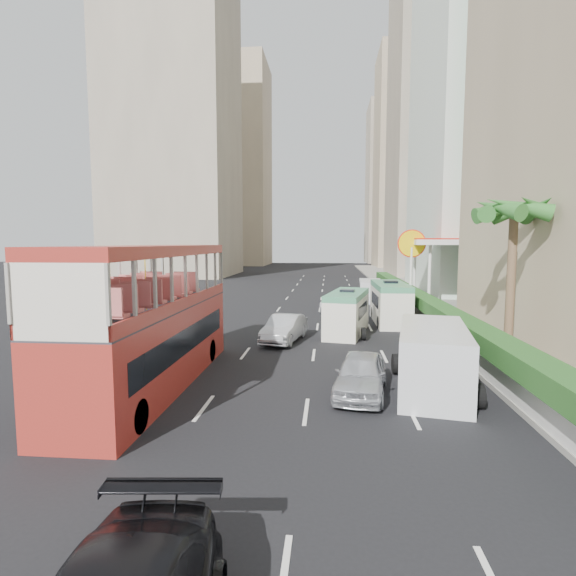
# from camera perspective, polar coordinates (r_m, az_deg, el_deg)

# --- Properties ---
(ground_plane) EXTENTS (200.00, 200.00, 0.00)m
(ground_plane) POSITION_cam_1_polar(r_m,az_deg,el_deg) (16.16, 4.13, -12.86)
(ground_plane) COLOR black
(ground_plane) RESTS_ON ground
(double_decker_bus) EXTENTS (2.50, 11.00, 5.06)m
(double_decker_bus) POSITION_cam_1_polar(r_m,az_deg,el_deg) (16.75, -16.84, -3.51)
(double_decker_bus) COLOR #A52A21
(double_decker_bus) RESTS_ON ground
(car_silver_lane_a) EXTENTS (2.28, 4.42, 1.39)m
(car_silver_lane_a) POSITION_cam_1_polar(r_m,az_deg,el_deg) (23.70, -0.45, -6.80)
(car_silver_lane_a) COLOR silver
(car_silver_lane_a) RESTS_ON ground
(car_silver_lane_b) EXTENTS (2.25, 4.30, 1.40)m
(car_silver_lane_b) POSITION_cam_1_polar(r_m,az_deg,el_deg) (15.99, 9.20, -13.13)
(car_silver_lane_b) COLOR silver
(car_silver_lane_b) RESTS_ON ground
(van_asset) EXTENTS (2.40, 4.60, 1.24)m
(van_asset) POSITION_cam_1_polar(r_m,az_deg,el_deg) (34.70, 5.98, -2.81)
(van_asset) COLOR silver
(van_asset) RESTS_ON ground
(minibus_near) EXTENTS (2.85, 5.63, 2.38)m
(minibus_near) POSITION_cam_1_polar(r_m,az_deg,el_deg) (25.83, 7.51, -3.11)
(minibus_near) COLOR silver
(minibus_near) RESTS_ON ground
(minibus_far) EXTENTS (2.00, 5.86, 2.59)m
(minibus_far) POSITION_cam_1_polar(r_m,az_deg,el_deg) (29.62, 12.84, -1.87)
(minibus_far) COLOR silver
(minibus_far) RESTS_ON ground
(panel_van_near) EXTENTS (3.17, 5.85, 2.22)m
(panel_van_near) POSITION_cam_1_polar(r_m,az_deg,el_deg) (16.75, 17.92, -8.50)
(panel_van_near) COLOR silver
(panel_van_near) RESTS_ON ground
(panel_van_far) EXTENTS (2.10, 4.75, 1.86)m
(panel_van_far) POSITION_cam_1_polar(r_m,az_deg,el_deg) (40.29, 10.42, -0.35)
(panel_van_far) COLOR silver
(panel_van_far) RESTS_ON ground
(sidewalk) EXTENTS (6.00, 120.00, 0.18)m
(sidewalk) POSITION_cam_1_polar(r_m,az_deg,el_deg) (41.56, 17.29, -1.50)
(sidewalk) COLOR #99968C
(sidewalk) RESTS_ON ground
(kerb_wall) EXTENTS (0.30, 44.00, 1.00)m
(kerb_wall) POSITION_cam_1_polar(r_m,az_deg,el_deg) (30.24, 16.48, -2.99)
(kerb_wall) COLOR silver
(kerb_wall) RESTS_ON sidewalk
(hedge) EXTENTS (1.10, 44.00, 0.70)m
(hedge) POSITION_cam_1_polar(r_m,az_deg,el_deg) (30.13, 16.53, -1.39)
(hedge) COLOR #2D6626
(hedge) RESTS_ON kerb_wall
(palm_tree) EXTENTS (0.36, 0.36, 6.40)m
(palm_tree) POSITION_cam_1_polar(r_m,az_deg,el_deg) (20.81, 26.43, 0.26)
(palm_tree) COLOR brown
(palm_tree) RESTS_ON sidewalk
(shell_station) EXTENTS (6.50, 8.00, 5.50)m
(shell_station) POSITION_cam_1_polar(r_m,az_deg,el_deg) (39.61, 19.43, 1.95)
(shell_station) COLOR silver
(shell_station) RESTS_ON ground
(tower_stripe) EXTENTS (16.00, 18.00, 58.00)m
(tower_stripe) POSITION_cam_1_polar(r_m,az_deg,el_deg) (57.58, 26.25, 29.66)
(tower_stripe) COLOR white
(tower_stripe) RESTS_ON ground
(tower_mid) EXTENTS (16.00, 16.00, 50.00)m
(tower_mid) POSITION_cam_1_polar(r_m,az_deg,el_deg) (78.00, 19.38, 20.19)
(tower_mid) COLOR tan
(tower_mid) RESTS_ON ground
(tower_far_a) EXTENTS (14.00, 14.00, 44.00)m
(tower_far_a) POSITION_cam_1_polar(r_m,az_deg,el_deg) (100.17, 15.27, 15.25)
(tower_far_a) COLOR tan
(tower_far_a) RESTS_ON ground
(tower_far_b) EXTENTS (14.00, 14.00, 40.00)m
(tower_far_b) POSITION_cam_1_polar(r_m,az_deg,el_deg) (121.39, 13.39, 12.64)
(tower_far_b) COLOR tan
(tower_far_b) RESTS_ON ground
(tower_left_a) EXTENTS (18.00, 18.00, 52.00)m
(tower_left_a) POSITION_cam_1_polar(r_m,az_deg,el_deg) (77.24, -14.32, 21.25)
(tower_left_a) COLOR tan
(tower_left_a) RESTS_ON ground
(tower_left_b) EXTENTS (16.00, 16.00, 46.00)m
(tower_left_b) POSITION_cam_1_polar(r_m,az_deg,el_deg) (109.10, -6.91, 15.14)
(tower_left_b) COLOR tan
(tower_left_b) RESTS_ON ground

